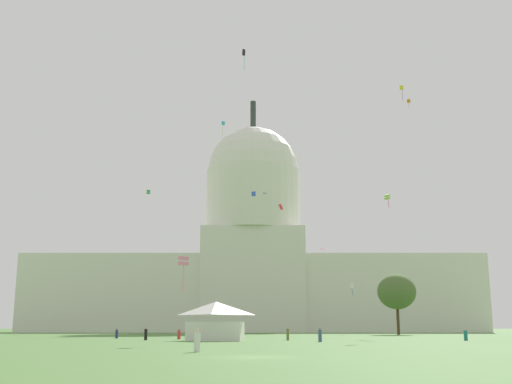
{
  "coord_description": "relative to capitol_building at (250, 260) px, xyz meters",
  "views": [
    {
      "loc": [
        0.27,
        -39.7,
        1.87
      ],
      "look_at": [
        0.91,
        87.57,
        29.0
      ],
      "focal_mm": 44.17,
      "sensor_mm": 36.0,
      "label": 1
    }
  ],
  "objects": [
    {
      "name": "kite_pink_low",
      "position": [
        -6.6,
        -129.71,
        -13.57
      ],
      "size": [
        1.12,
        1.11,
        3.54
      ],
      "rotation": [
        0.0,
        0.0,
        4.07
      ],
      "color": "pink"
    },
    {
      "name": "kite_orange_high",
      "position": [
        38.53,
        -48.21,
        33.9
      ],
      "size": [
        0.85,
        1.04,
        2.41
      ],
      "rotation": [
        0.0,
        0.0,
        1.44
      ],
      "color": "orange"
    },
    {
      "name": "tree_east_far",
      "position": [
        31.69,
        -56.03,
        -12.83
      ],
      "size": [
        11.08,
        10.8,
        13.0
      ],
      "color": "#42301E",
      "rests_on": "ground_plane"
    },
    {
      "name": "person_teal_edge_west",
      "position": [
        28.39,
        -110.53,
        -21.32
      ],
      "size": [
        0.63,
        0.63,
        1.52
      ],
      "rotation": [
        0.0,
        0.0,
        2.71
      ],
      "color": "#1E757A",
      "rests_on": "ground_plane"
    },
    {
      "name": "person_white_lawn_far_right",
      "position": [
        -3.36,
        -147.82,
        -21.26
      ],
      "size": [
        0.48,
        0.48,
        1.62
      ],
      "rotation": [
        0.0,
        0.0,
        6.25
      ],
      "color": "silver",
      "rests_on": "ground_plane"
    },
    {
      "name": "ground_plane",
      "position": [
        0.65,
        -155.21,
        -21.99
      ],
      "size": [
        800.0,
        800.0,
        0.0
      ],
      "primitive_type": "plane",
      "color": "#4C7538"
    },
    {
      "name": "event_tent",
      "position": [
        -4.28,
        -111.81,
        -19.51
      ],
      "size": [
        7.7,
        6.69,
        4.97
      ],
      "rotation": [
        0.0,
        0.0,
        -0.08
      ],
      "color": "white",
      "rests_on": "ground_plane"
    },
    {
      "name": "kite_white_low",
      "position": [
        22.31,
        -54.34,
        -11.44
      ],
      "size": [
        1.15,
        1.15,
        2.56
      ],
      "rotation": [
        0.0,
        0.0,
        5.76
      ],
      "color": "white"
    },
    {
      "name": "kite_violet_mid",
      "position": [
        2.36,
        -55.53,
        8.87
      ],
      "size": [
        1.35,
        1.51,
        0.19
      ],
      "rotation": [
        0.0,
        0.0,
        4.18
      ],
      "color": "purple"
    },
    {
      "name": "kite_cyan_high",
      "position": [
        -8.6,
        -20.1,
        37.59
      ],
      "size": [
        1.16,
        1.11,
        4.03
      ],
      "rotation": [
        0.0,
        0.0,
        1.91
      ],
      "color": "#33BCDB"
    },
    {
      "name": "person_navy_edge_east",
      "position": [
        -20.37,
        -96.45,
        -21.32
      ],
      "size": [
        0.48,
        0.48,
        1.49
      ],
      "rotation": [
        0.0,
        0.0,
        1.38
      ],
      "color": "navy",
      "rests_on": "ground_plane"
    },
    {
      "name": "kite_black_high",
      "position": [
        -1.15,
        -94.8,
        25.17
      ],
      "size": [
        0.55,
        0.68,
        4.05
      ],
      "rotation": [
        0.0,
        0.0,
        5.93
      ],
      "color": "black"
    },
    {
      "name": "person_olive_deep_crowd",
      "position": [
        5.15,
        -109.37,
        -21.21
      ],
      "size": [
        0.4,
        0.4,
        1.7
      ],
      "rotation": [
        0.0,
        0.0,
        3.02
      ],
      "color": "olive",
      "rests_on": "ground_plane"
    },
    {
      "name": "kite_magenta_low",
      "position": [
        14.6,
        -63.28,
        -4.62
      ],
      "size": [
        1.29,
        1.22,
        0.23
      ],
      "rotation": [
        0.0,
        0.0,
        5.6
      ],
      "color": "#D1339E"
    },
    {
      "name": "kite_yellow_high",
      "position": [
        31.91,
        -68.83,
        29.14
      ],
      "size": [
        0.93,
        0.91,
        3.51
      ],
      "rotation": [
        0.0,
        0.0,
        2.95
      ],
      "color": "yellow"
    },
    {
      "name": "person_denim_back_left",
      "position": [
        8.58,
        -117.89,
        -21.23
      ],
      "size": [
        0.57,
        0.57,
        1.68
      ],
      "rotation": [
        0.0,
        0.0,
        2.68
      ],
      "color": "#3D5684",
      "rests_on": "ground_plane"
    },
    {
      "name": "kite_green_high",
      "position": [
        -29.44,
        -21.56,
        16.81
      ],
      "size": [
        1.21,
        1.24,
        1.2
      ],
      "rotation": [
        0.0,
        0.0,
        3.36
      ],
      "color": "green"
    },
    {
      "name": "capitol_building",
      "position": [
        0.0,
        0.0,
        0.0
      ],
      "size": [
        136.62,
        29.51,
        73.66
      ],
      "color": "silver",
      "rests_on": "ground_plane"
    },
    {
      "name": "kite_red_mid",
      "position": [
        6.76,
        -49.74,
        7.25
      ],
      "size": [
        1.17,
        1.04,
        1.4
      ],
      "rotation": [
        0.0,
        0.0,
        3.1
      ],
      "color": "red"
    },
    {
      "name": "kite_lime_mid",
      "position": [
        25.65,
        -78.98,
        3.6
      ],
      "size": [
        1.17,
        1.18,
        2.63
      ],
      "rotation": [
        0.0,
        0.0,
        5.6
      ],
      "color": "#8CD133"
    },
    {
      "name": "person_black_near_tree_west",
      "position": [
        -13.87,
        -108.46,
        -21.24
      ],
      "size": [
        0.59,
        0.59,
        1.67
      ],
      "rotation": [
        0.0,
        0.0,
        3.94
      ],
      "color": "black",
      "rests_on": "ground_plane"
    },
    {
      "name": "kite_blue_mid",
      "position": [
        0.35,
        -47.48,
        10.85
      ],
      "size": [
        1.05,
        0.13,
        1.19
      ],
      "rotation": [
        0.0,
        0.0,
        5.52
      ],
      "color": "blue"
    },
    {
      "name": "person_red_aisle_center",
      "position": [
        -10.12,
        -102.49,
        -21.34
      ],
      "size": [
        0.47,
        0.47,
        1.47
      ],
      "rotation": [
        0.0,
        0.0,
        1.59
      ],
      "color": "red",
      "rests_on": "ground_plane"
    }
  ]
}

